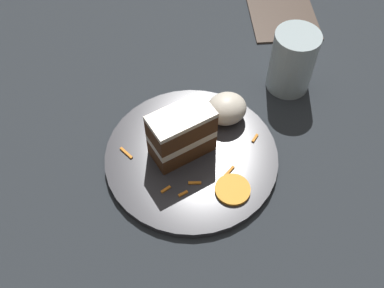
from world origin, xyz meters
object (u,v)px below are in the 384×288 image
at_px(cake_slice, 182,134).
at_px(cream_dollop, 227,109).
at_px(drinking_glass, 292,65).
at_px(menu_card, 279,6).
at_px(orange_garnish, 233,190).
at_px(plate, 192,158).

height_order(cake_slice, cream_dollop, cake_slice).
xyz_separation_m(drinking_glass, menu_card, (0.10, 0.20, -0.05)).
distance_m(cream_dollop, orange_garnish, 0.14).
distance_m(orange_garnish, menu_card, 0.47).
relative_size(cream_dollop, drinking_glass, 0.58).
xyz_separation_m(cream_dollop, menu_card, (0.24, 0.23, -0.03)).
bearing_deg(orange_garnish, menu_card, 50.49).
bearing_deg(orange_garnish, drinking_glass, 39.76).
bearing_deg(drinking_glass, cream_dollop, -166.84).
height_order(drinking_glass, menu_card, drinking_glass).
height_order(plate, drinking_glass, drinking_glass).
relative_size(orange_garnish, drinking_glass, 0.47).
distance_m(cake_slice, menu_card, 0.43).
distance_m(orange_garnish, drinking_glass, 0.26).
relative_size(cake_slice, menu_card, 0.45).
bearing_deg(cake_slice, orange_garnish, 15.14).
bearing_deg(cream_dollop, orange_garnish, -112.53).
height_order(plate, cream_dollop, cream_dollop).
distance_m(plate, cake_slice, 0.05).
bearing_deg(orange_garnish, cream_dollop, 67.47).
distance_m(cream_dollop, menu_card, 0.34).
height_order(cake_slice, drinking_glass, drinking_glass).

